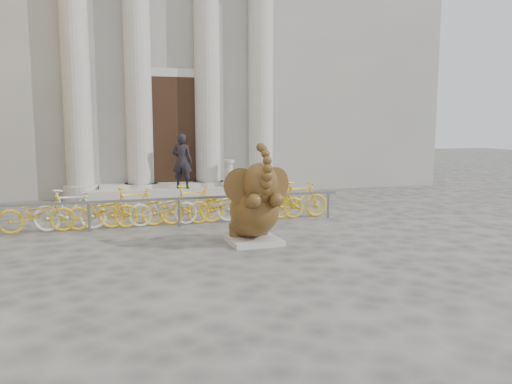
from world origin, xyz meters
name	(u,v)px	position (x,y,z in m)	size (l,w,h in m)	color
ground	(255,271)	(0.00, 0.00, 0.00)	(80.00, 80.00, 0.00)	#474442
classical_building	(157,46)	(0.00, 14.93, 5.98)	(22.00, 10.70, 12.00)	gray
entrance_steps	(177,192)	(0.00, 9.40, 0.18)	(6.00, 1.20, 0.36)	#A8A59E
elephant_statue	(255,208)	(0.59, 1.93, 0.78)	(1.43, 1.59, 2.14)	#A8A59E
bike_rack	(177,205)	(-0.69, 4.50, 0.50)	(8.52, 0.53, 1.00)	slate
pedestrian	(182,161)	(0.14, 9.05, 1.30)	(0.68, 0.45, 1.88)	black
balustrade_post	(229,174)	(1.81, 9.10, 0.80)	(0.39, 0.39, 0.95)	#A8A59E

